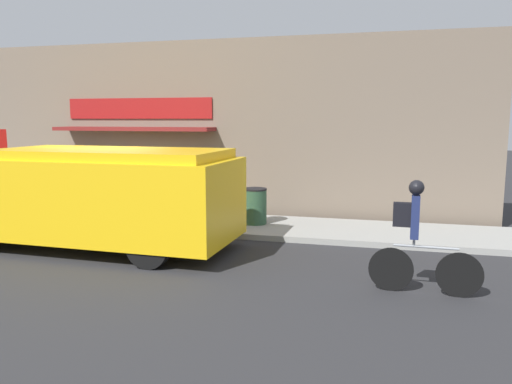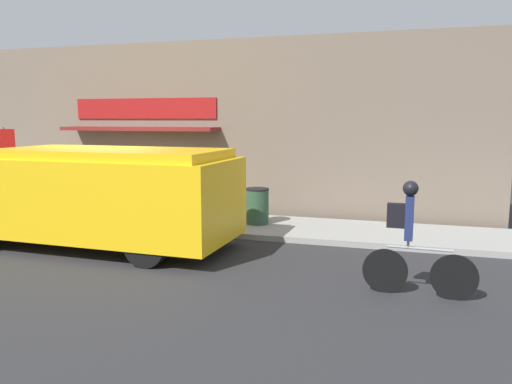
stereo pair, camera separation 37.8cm
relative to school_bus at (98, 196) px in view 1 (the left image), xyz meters
The scene contains 6 objects.
ground_plane 1.86m from the school_bus, 111.81° to the left, with size 70.00×70.00×0.00m, color #2B2B2D.
sidewalk 2.78m from the school_bus, 102.56° to the left, with size 28.00×2.24×0.13m.
storefront 4.21m from the school_bus, 98.30° to the left, with size 17.78×0.93×4.68m.
school_bus is the anchor object (origin of this frame).
cyclist 6.22m from the school_bus, 10.64° to the right, with size 1.66×0.23×1.73m.
trash_bin 3.68m from the school_bus, 44.19° to the left, with size 0.56×0.56×0.86m.
Camera 1 is at (6.17, -10.22, 2.63)m, focal length 35.00 mm.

